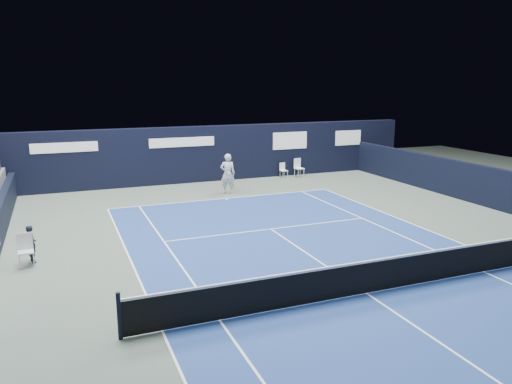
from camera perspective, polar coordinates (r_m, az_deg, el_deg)
ground at (r=15.45m, az=8.32°, el=-8.62°), size 48.00×48.00×0.00m
court_surface at (r=13.89m, az=12.54°, el=-11.27°), size 10.97×23.77×0.01m
enclosure_wall_right at (r=24.69m, az=25.06°, el=0.52°), size 0.30×22.00×1.80m
folding_chair_back_a at (r=29.67m, az=4.81°, el=3.16°), size 0.54×0.57×1.08m
folding_chair_back_b at (r=29.42m, az=3.12°, el=2.64°), size 0.43×0.42×0.85m
line_judge_chair at (r=16.81m, az=-24.87°, el=-5.80°), size 0.48×0.47×1.03m
line_judge at (r=17.09m, az=-24.28°, el=-5.42°), size 0.41×0.50×1.19m
court_markings at (r=13.89m, az=12.54°, el=-11.25°), size 11.03×23.83×0.00m
tennis_net at (r=13.70m, az=12.64°, el=-9.34°), size 12.90×0.10×1.10m
back_sponsor_wall at (r=28.16m, az=-6.54°, el=4.34°), size 26.00×0.63×3.10m
tennis_player at (r=25.08m, az=-3.25°, el=2.12°), size 0.85×0.96×2.01m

